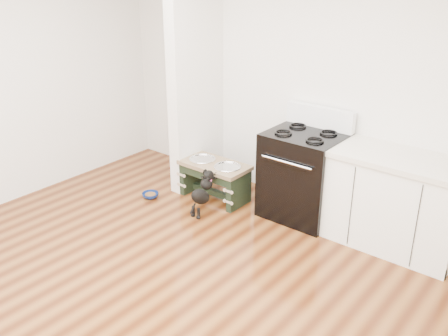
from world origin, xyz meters
TOP-DOWN VIEW (x-y plane):
  - ground at (0.00, 0.00)m, footprint 5.00×5.00m
  - room_shell at (0.00, 0.00)m, footprint 5.00×5.00m
  - partition_wall at (-1.18, 2.10)m, footprint 0.15×0.80m
  - oven_range at (0.25, 2.16)m, footprint 0.76×0.69m
  - cabinet_run at (1.23, 2.18)m, footprint 1.24×0.64m
  - dog_feeder at (-0.73, 1.88)m, footprint 0.79×0.42m
  - puppy at (-0.59, 1.52)m, footprint 0.14×0.40m
  - floor_bowl at (-1.31, 1.42)m, footprint 0.23×0.23m

SIDE VIEW (x-z plane):
  - ground at x=0.00m, z-range 0.00..0.00m
  - floor_bowl at x=-1.31m, z-range 0.00..0.06m
  - puppy at x=-0.59m, z-range 0.02..0.50m
  - dog_feeder at x=-0.73m, z-range 0.08..0.53m
  - cabinet_run at x=1.23m, z-range 0.00..0.91m
  - oven_range at x=0.25m, z-range -0.09..1.05m
  - partition_wall at x=-1.18m, z-range 0.00..2.70m
  - room_shell at x=0.00m, z-range -0.88..4.12m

